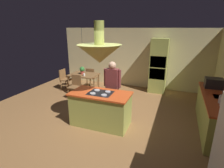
# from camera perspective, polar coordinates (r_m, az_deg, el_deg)

# --- Properties ---
(ground) EXTENTS (8.16, 8.16, 0.00)m
(ground) POSITION_cam_1_polar(r_m,az_deg,el_deg) (5.23, -2.64, -11.65)
(ground) COLOR olive
(wall_back) EXTENTS (6.80, 0.10, 2.55)m
(wall_back) POSITION_cam_1_polar(r_m,az_deg,el_deg) (7.94, 7.23, 8.30)
(wall_back) COLOR beige
(wall_back) RESTS_ON ground
(kitchen_island) EXTENTS (1.60, 0.82, 0.94)m
(kitchen_island) POSITION_cam_1_polar(r_m,az_deg,el_deg) (4.85, -3.66, -7.93)
(kitchen_island) COLOR #A0A84C
(kitchen_island) RESTS_ON ground
(counter_run_right) EXTENTS (0.73, 2.47, 0.92)m
(counter_run_right) POSITION_cam_1_polar(r_m,az_deg,el_deg) (5.31, 30.11, -8.07)
(counter_run_right) COLOR #A0A84C
(counter_run_right) RESTS_ON ground
(oven_tower) EXTENTS (0.66, 0.62, 2.17)m
(oven_tower) POSITION_cam_1_polar(r_m,az_deg,el_deg) (7.40, 14.74, 5.64)
(oven_tower) COLOR #A0A84C
(oven_tower) RESTS_ON ground
(dining_table) EXTENTS (1.11, 0.85, 0.76)m
(dining_table) POSITION_cam_1_polar(r_m,az_deg,el_deg) (7.28, -9.10, 2.37)
(dining_table) COLOR brown
(dining_table) RESTS_ON ground
(person_at_island) EXTENTS (0.53, 0.22, 1.64)m
(person_at_island) POSITION_cam_1_polar(r_m,az_deg,el_deg) (5.23, 0.10, -0.33)
(person_at_island) COLOR tan
(person_at_island) RESTS_ON ground
(range_hood) EXTENTS (1.10, 1.10, 1.00)m
(range_hood) POSITION_cam_1_polar(r_m,az_deg,el_deg) (4.41, -4.05, 10.02)
(range_hood) COLOR #A0A84C
(pendant_light_over_table) EXTENTS (0.32, 0.32, 0.82)m
(pendant_light_over_table) POSITION_cam_1_polar(r_m,az_deg,el_deg) (7.06, -9.59, 11.82)
(pendant_light_over_table) COLOR #E0B266
(chair_facing_island) EXTENTS (0.40, 0.40, 0.87)m
(chair_facing_island) POSITION_cam_1_polar(r_m,az_deg,el_deg) (6.79, -11.73, -0.28)
(chair_facing_island) COLOR brown
(chair_facing_island) RESTS_ON ground
(chair_by_back_wall) EXTENTS (0.40, 0.40, 0.87)m
(chair_by_back_wall) POSITION_cam_1_polar(r_m,az_deg,el_deg) (7.87, -6.72, 2.47)
(chair_by_back_wall) COLOR brown
(chair_by_back_wall) RESTS_ON ground
(chair_at_corner) EXTENTS (0.40, 0.40, 0.87)m
(chair_at_corner) POSITION_cam_1_polar(r_m,az_deg,el_deg) (7.81, -15.01, 1.87)
(chair_at_corner) COLOR brown
(chair_at_corner) RESTS_ON ground
(potted_plant_on_table) EXTENTS (0.20, 0.20, 0.30)m
(potted_plant_on_table) POSITION_cam_1_polar(r_m,az_deg,el_deg) (7.26, -9.61, 4.50)
(potted_plant_on_table) COLOR #99382D
(potted_plant_on_table) RESTS_ON dining_table
(cup_on_table) EXTENTS (0.07, 0.07, 0.09)m
(cup_on_table) POSITION_cam_1_polar(r_m,az_deg,el_deg) (6.99, -8.98, 2.98)
(cup_on_table) COLOR white
(cup_on_table) RESTS_ON dining_table
(canister_flour) EXTENTS (0.12, 0.12, 0.20)m
(canister_flour) POSITION_cam_1_polar(r_m,az_deg,el_deg) (4.55, 32.21, -4.94)
(canister_flour) COLOR silver
(canister_flour) RESTS_ON counter_run_right
(canister_sugar) EXTENTS (0.11, 0.11, 0.19)m
(canister_sugar) POSITION_cam_1_polar(r_m,az_deg,el_deg) (4.72, 31.82, -4.20)
(canister_sugar) COLOR silver
(canister_sugar) RESTS_ON counter_run_right
(microwave_on_counter) EXTENTS (0.46, 0.36, 0.28)m
(microwave_on_counter) POSITION_cam_1_polar(r_m,az_deg,el_deg) (5.79, 29.98, 0.27)
(microwave_on_counter) COLOR #232326
(microwave_on_counter) RESTS_ON counter_run_right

